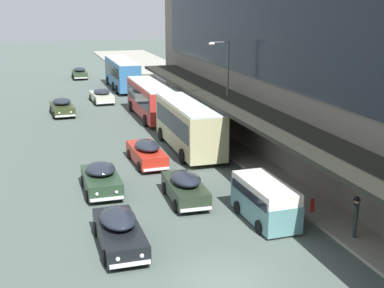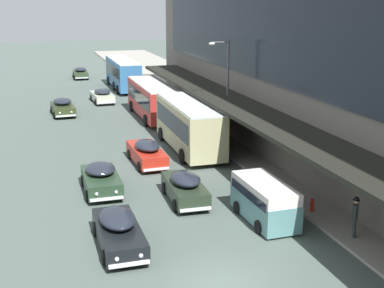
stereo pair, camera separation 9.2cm
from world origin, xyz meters
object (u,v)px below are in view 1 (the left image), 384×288
sedan_oncoming_rear (80,73)px  sedan_trailing_mid (185,187)px  sedan_lead_mid (62,107)px  transit_bus_kerbside_rear (152,98)px  sedan_oncoming_front (147,152)px  sedan_far_back (119,230)px  street_lamp (225,86)px  fire_hydrant (312,205)px  transit_bus_kerbside_front (122,72)px  pedestrian_at_kerb (356,215)px  transit_bus_kerbside_far (189,123)px  vw_van (264,199)px  sedan_lead_near (102,96)px  sedan_trailing_near (101,179)px

sedan_oncoming_rear → sedan_trailing_mid: sedan_trailing_mid is taller
sedan_lead_mid → transit_bus_kerbside_rear: bearing=-24.9°
sedan_oncoming_front → sedan_trailing_mid: (0.54, -6.96, 0.00)m
sedan_far_back → sedan_oncoming_front: size_ratio=0.98×
street_lamp → fire_hydrant: 13.44m
transit_bus_kerbside_front → pedestrian_at_kerb: (2.80, -43.29, -0.77)m
street_lamp → fire_hydrant: size_ratio=10.57×
transit_bus_kerbside_far → vw_van: 12.75m
transit_bus_kerbside_rear → sedan_lead_near: 9.24m
sedan_trailing_mid → fire_hydrant: bearing=-32.6°
sedan_oncoming_front → transit_bus_kerbside_front: bearing=83.1°
sedan_lead_near → street_lamp: street_lamp is taller
sedan_far_back → sedan_oncoming_rear: bearing=86.3°
sedan_lead_mid → fire_hydrant: size_ratio=6.29×
sedan_far_back → fire_hydrant: 9.77m
sedan_lead_near → sedan_oncoming_rear: bearing=91.5°
sedan_oncoming_front → sedan_lead_near: bearing=89.8°
transit_bus_kerbside_far → sedan_far_back: size_ratio=1.92×
sedan_lead_mid → vw_van: size_ratio=0.96×
transit_bus_kerbside_rear → sedan_lead_near: size_ratio=2.14×
transit_bus_kerbside_far → sedan_oncoming_rear: 37.51m
sedan_far_back → transit_bus_kerbside_front: bearing=79.9°
sedan_trailing_mid → vw_van: bearing=-49.9°
transit_bus_kerbside_rear → vw_van: bearing=-89.9°
sedan_trailing_near → transit_bus_kerbside_far: bearing=43.1°
sedan_oncoming_front → pedestrian_at_kerb: size_ratio=2.66×
transit_bus_kerbside_front → fire_hydrant: (2.47, -40.17, -1.46)m
sedan_trailing_near → sedan_lead_near: bearing=82.2°
sedan_trailing_mid → pedestrian_at_kerb: pedestrian_at_kerb is taller
pedestrian_at_kerb → vw_van: bearing=132.6°
pedestrian_at_kerb → sedan_trailing_mid: bearing=131.3°
transit_bus_kerbside_rear → sedan_oncoming_front: bearing=-104.4°
sedan_lead_near → sedan_trailing_near: bearing=-97.8°
sedan_far_back → sedan_oncoming_front: (3.67, 11.24, 0.02)m
transit_bus_kerbside_far → street_lamp: size_ratio=1.26×
transit_bus_kerbside_far → sedan_trailing_mid: size_ratio=2.06×
fire_hydrant → sedan_far_back: bearing=-175.7°
transit_bus_kerbside_far → sedan_trailing_mid: 9.79m
vw_van → pedestrian_at_kerb: pedestrian_at_kerb is taller
pedestrian_at_kerb → street_lamp: 16.30m
sedan_lead_near → sedan_far_back: bearing=-96.5°
transit_bus_kerbside_front → sedan_lead_mid: (-7.77, -12.86, -1.19)m
sedan_oncoming_rear → street_lamp: 37.99m
transit_bus_kerbside_far → vw_van: size_ratio=2.03×
sedan_lead_near → sedan_trailing_near: (-3.59, -26.10, 0.06)m
transit_bus_kerbside_far → sedan_trailing_near: (-7.02, -6.56, -1.16)m
sedan_trailing_mid → pedestrian_at_kerb: bearing=-48.7°
sedan_far_back → fire_hydrant: bearing=4.3°
transit_bus_kerbside_front → transit_bus_kerbside_rear: bearing=-90.7°
sedan_lead_near → vw_van: (3.37, -32.27, 0.38)m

